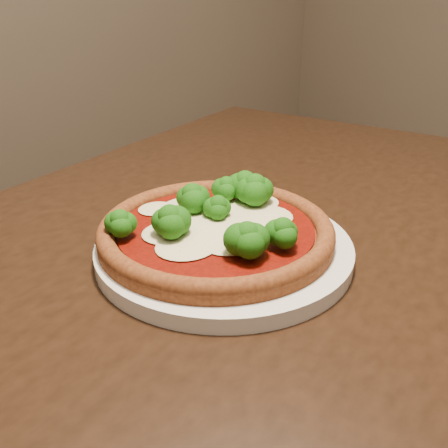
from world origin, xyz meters
TOP-DOWN VIEW (x-y plane):
  - dining_table at (0.01, 0.16)m, footprint 1.55×1.27m
  - plate at (0.01, 0.21)m, footprint 0.29×0.29m
  - pizza at (0.01, 0.23)m, footprint 0.27×0.27m

SIDE VIEW (x-z plane):
  - dining_table at x=0.01m, z-range 0.29..1.04m
  - plate at x=0.01m, z-range 0.75..0.77m
  - pizza at x=0.01m, z-range 0.75..0.81m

